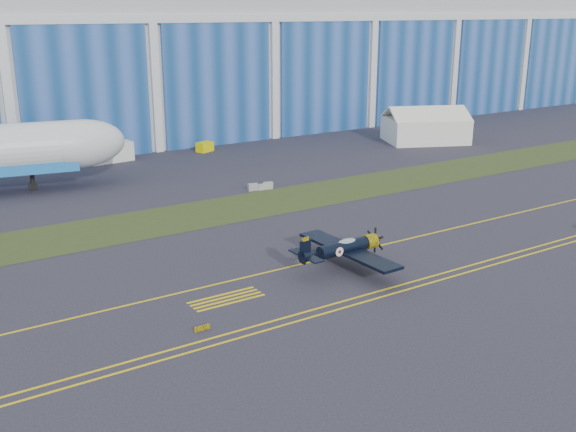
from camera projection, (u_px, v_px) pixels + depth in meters
ground at (345, 233)px, 69.24m from camera, size 260.00×260.00×0.00m
grass_median at (273, 201)px, 80.48m from camera, size 260.00×10.00×0.02m
hangar at (107, 50)px, 122.53m from camera, size 220.00×45.70×30.00m
taxiway_centreline at (376, 246)px, 65.22m from camera, size 200.00×0.20×0.02m
edge_line_near at (448, 278)px, 57.58m from camera, size 80.00×0.20×0.02m
edge_line_far at (439, 274)px, 58.39m from camera, size 80.00×0.20×0.02m
hold_short_ladder at (226, 299)px, 53.41m from camera, size 6.00×2.40×0.02m
guard_board_left at (202, 328)px, 48.16m from camera, size 1.20×0.15×0.35m
warbird at (343, 248)px, 59.04m from camera, size 10.11×12.07×3.50m
tent at (426, 124)px, 116.12m from camera, size 16.24×14.37×6.24m
shipping_container at (110, 152)px, 101.11m from camera, size 6.89×3.36×2.88m
tug at (205, 147)px, 108.64m from camera, size 3.08×2.52×1.55m
gse_box at (436, 122)px, 131.46m from camera, size 3.44×2.28×1.90m
barrier_a at (256, 187)px, 85.41m from camera, size 2.07×0.89×0.90m
barrier_b at (265, 186)px, 85.84m from camera, size 2.05×0.79×0.90m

